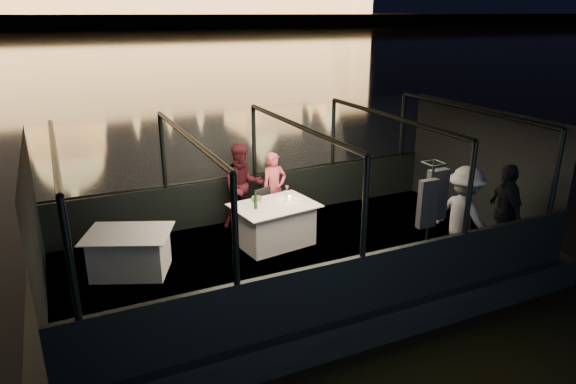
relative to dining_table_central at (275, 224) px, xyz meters
name	(u,v)px	position (x,y,z in m)	size (l,w,h in m)	color
river_water	(66,44)	(0.17, 79.39, -0.89)	(500.00, 500.00, 0.00)	black
boat_hull	(297,281)	(0.17, -0.61, -0.89)	(8.60, 4.40, 1.00)	black
boat_deck	(298,257)	(0.17, -0.61, -0.41)	(8.00, 4.00, 0.04)	black
gunwale_port	(255,196)	(0.17, 1.39, 0.06)	(8.00, 0.08, 0.90)	black
gunwale_starboard	(361,285)	(0.17, -2.61, 0.06)	(8.00, 0.08, 0.90)	black
cabin_glass_port	(254,142)	(0.17, 1.39, 1.21)	(8.00, 0.02, 1.40)	#99B2B2
cabin_glass_starboard	(365,207)	(0.17, -2.61, 1.21)	(8.00, 0.02, 1.40)	#99B2B2
cabin_roof_glass	(299,126)	(0.17, -0.61, 1.91)	(8.00, 4.00, 0.02)	#99B2B2
end_wall_fore	(35,235)	(-3.83, -0.61, 0.76)	(0.02, 4.00, 2.30)	black
end_wall_aft	(479,165)	(4.17, -0.61, 0.76)	(0.02, 4.00, 2.30)	black
canopy_ribs	(298,194)	(0.17, -0.61, 0.76)	(8.00, 4.00, 2.30)	black
embankment	(48,23)	(0.17, 209.39, 0.11)	(400.00, 140.00, 6.00)	#423D33
dining_table_central	(275,224)	(0.00, 0.00, 0.00)	(1.45, 1.05, 0.77)	white
dining_table_aft	(130,251)	(-2.55, -0.02, 0.00)	(1.33, 0.96, 0.71)	beige
chair_port_left	(266,211)	(0.05, 0.52, 0.06)	(0.39, 0.39, 0.84)	black
chair_port_right	(275,202)	(0.39, 0.89, 0.06)	(0.41, 0.41, 0.88)	black
coat_stand	(428,225)	(1.68, -2.13, 0.51)	(0.54, 0.43, 1.95)	black
person_woman_coral	(274,187)	(0.41, 0.95, 0.36)	(0.52, 0.35, 1.45)	#EB5566
person_man_maroon	(243,190)	(-0.22, 1.03, 0.36)	(0.80, 0.62, 1.67)	#3D1118
passenger_stripe	(463,217)	(2.49, -2.03, 0.47)	(1.11, 0.62, 1.71)	silver
passenger_dark	(504,211)	(3.32, -2.11, 0.47)	(0.99, 0.41, 1.68)	black
wine_bottle	(255,201)	(-0.37, -0.03, 0.53)	(0.06, 0.06, 0.30)	#153C16
bread_basket	(257,199)	(-0.21, 0.34, 0.42)	(0.18, 0.18, 0.07)	olive
amber_candle	(289,198)	(0.36, 0.13, 0.42)	(0.05, 0.05, 0.07)	orange
plate_near	(298,199)	(0.50, 0.09, 0.39)	(0.24, 0.24, 0.01)	white
plate_far	(260,201)	(-0.17, 0.30, 0.39)	(0.22, 0.22, 0.01)	white
wine_glass_white	(255,202)	(-0.35, 0.05, 0.48)	(0.07, 0.07, 0.20)	silver
wine_glass_red	(287,192)	(0.39, 0.30, 0.48)	(0.07, 0.07, 0.21)	silver
wine_glass_empty	(285,197)	(0.23, 0.05, 0.48)	(0.07, 0.07, 0.21)	silver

